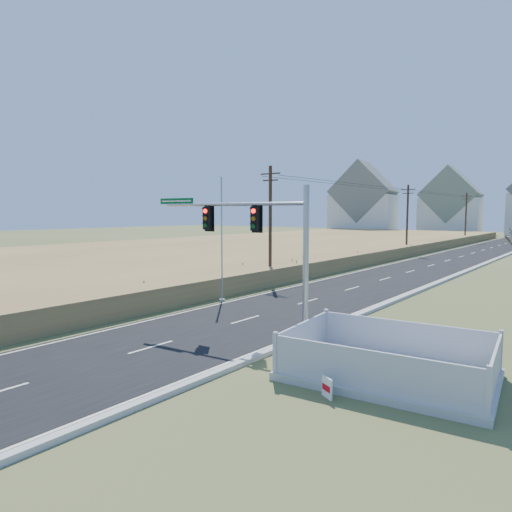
% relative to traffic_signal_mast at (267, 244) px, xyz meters
% --- Properties ---
extents(ground, '(260.00, 260.00, 0.00)m').
position_rel_traffic_signal_mast_xyz_m(ground, '(-2.68, -2.20, -4.09)').
color(ground, '#51592B').
rests_on(ground, ground).
extents(road, '(8.00, 180.00, 0.06)m').
position_rel_traffic_signal_mast_xyz_m(road, '(-2.68, 47.80, -4.06)').
color(road, black).
rests_on(road, ground).
extents(curb, '(0.30, 180.00, 0.18)m').
position_rel_traffic_signal_mast_xyz_m(curb, '(1.47, 47.80, -4.00)').
color(curb, '#B2AFA8').
rests_on(curb, ground).
extents(reed_marsh, '(38.00, 110.00, 1.30)m').
position_rel_traffic_signal_mast_xyz_m(reed_marsh, '(-26.68, 37.80, -3.44)').
color(reed_marsh, '#9D8B47').
rests_on(reed_marsh, ground).
extents(utility_pole_near, '(1.80, 0.26, 9.00)m').
position_rel_traffic_signal_mast_xyz_m(utility_pole_near, '(-9.18, 12.80, 0.60)').
color(utility_pole_near, '#422D1E').
rests_on(utility_pole_near, ground).
extents(utility_pole_mid, '(1.80, 0.26, 9.00)m').
position_rel_traffic_signal_mast_xyz_m(utility_pole_mid, '(-9.18, 42.80, 0.60)').
color(utility_pole_mid, '#422D1E').
rests_on(utility_pole_mid, ground).
extents(utility_pole_far, '(1.80, 0.26, 9.00)m').
position_rel_traffic_signal_mast_xyz_m(utility_pole_far, '(-9.18, 72.80, 0.60)').
color(utility_pole_far, '#422D1E').
rests_on(utility_pole_far, ground).
extents(condo_nw, '(17.69, 13.38, 19.05)m').
position_rel_traffic_signal_mast_xyz_m(condo_nw, '(-40.68, 97.80, 3.62)').
color(condo_nw, white).
rests_on(condo_nw, ground).
extents(condo_nnw, '(14.93, 11.17, 17.03)m').
position_rel_traffic_signal_mast_xyz_m(condo_nnw, '(-20.68, 105.80, 2.85)').
color(condo_nnw, white).
rests_on(condo_nnw, ground).
extents(traffic_signal_mast, '(8.20, 1.15, 6.56)m').
position_rel_traffic_signal_mast_xyz_m(traffic_signal_mast, '(0.00, 0.00, 0.00)').
color(traffic_signal_mast, '#9EA0A5').
rests_on(traffic_signal_mast, ground).
extents(fence_enclosure, '(6.93, 5.10, 1.49)m').
position_rel_traffic_signal_mast_xyz_m(fence_enclosure, '(6.10, -1.52, -3.80)').
color(fence_enclosure, '#B7B5AD').
rests_on(fence_enclosure, ground).
extents(open_sign, '(0.46, 0.28, 0.62)m').
position_rel_traffic_signal_mast_xyz_m(open_sign, '(5.32, -4.24, -3.76)').
color(open_sign, white).
rests_on(open_sign, ground).
extents(flagpole, '(0.34, 0.34, 7.57)m').
position_rel_traffic_signal_mast_xyz_m(flagpole, '(-6.98, 4.80, -1.07)').
color(flagpole, '#B7B5AD').
rests_on(flagpole, ground).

